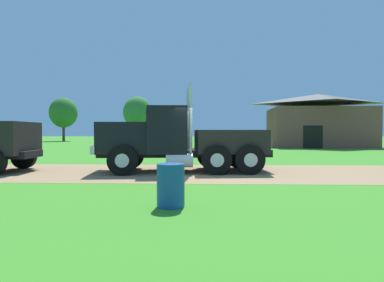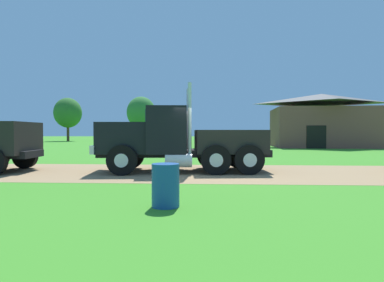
{
  "view_description": "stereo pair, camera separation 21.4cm",
  "coord_description": "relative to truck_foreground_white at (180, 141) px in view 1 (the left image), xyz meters",
  "views": [
    {
      "loc": [
        -0.19,
        -12.76,
        1.61
      ],
      "look_at": [
        -0.72,
        1.34,
        1.2
      ],
      "focal_mm": 30.32,
      "sensor_mm": 36.0,
      "label": 1
    },
    {
      "loc": [
        0.03,
        -12.75,
        1.61
      ],
      "look_at": [
        -0.72,
        1.34,
        1.2
      ],
      "focal_mm": 30.32,
      "sensor_mm": 36.0,
      "label": 2
    }
  ],
  "objects": [
    {
      "name": "truck_foreground_white",
      "position": [
        0.0,
        0.0,
        0.0
      ],
      "size": [
        7.05,
        3.14,
        3.46
      ],
      "color": "black",
      "rests_on": "ground_plane"
    },
    {
      "name": "dirt_track",
      "position": [
        1.18,
        -0.28,
        -1.24
      ],
      "size": [
        120.0,
        5.75,
        0.01
      ],
      "primitive_type": "cube",
      "color": "#9F7D55",
      "rests_on": "ground_plane"
    },
    {
      "name": "shed_building",
      "position": [
        13.04,
        21.8,
        1.45
      ],
      "size": [
        10.63,
        8.02,
        5.6
      ],
      "color": "brown",
      "rests_on": "ground_plane"
    },
    {
      "name": "steel_barrel",
      "position": [
        0.28,
        -6.18,
        -0.78
      ],
      "size": [
        0.59,
        0.59,
        0.92
      ],
      "primitive_type": "cylinder",
      "color": "#19478C",
      "rests_on": "ground_plane"
    },
    {
      "name": "tree_mid",
      "position": [
        -8.97,
        35.1,
        3.24
      ],
      "size": [
        4.29,
        4.29,
        6.86
      ],
      "color": "#513823",
      "rests_on": "ground_plane"
    },
    {
      "name": "tree_left",
      "position": [
        -23.05,
        41.46,
        3.61
      ],
      "size": [
        4.65,
        4.65,
        7.42
      ],
      "color": "#513823",
      "rests_on": "ground_plane"
    },
    {
      "name": "ground_plane",
      "position": [
        1.18,
        -0.28,
        -1.24
      ],
      "size": [
        200.0,
        200.0,
        0.0
      ],
      "primitive_type": "plane",
      "color": "#3E8A25"
    }
  ]
}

